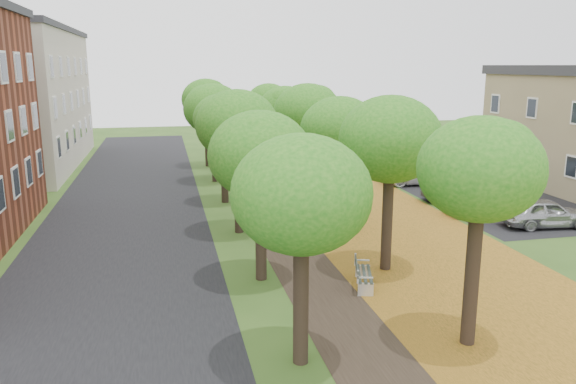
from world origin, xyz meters
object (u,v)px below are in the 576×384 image
car_grey (461,190)px  car_white (422,173)px  bench (362,274)px  car_silver (545,213)px  car_red (490,200)px

car_grey → car_white: size_ratio=0.85×
car_white → bench: bearing=154.5°
car_silver → car_white: bearing=12.8°
car_silver → car_red: bearing=30.7°
bench → car_silver: (11.10, 5.16, 0.24)m
bench → car_red: 12.62m
car_grey → car_white: bearing=2.1°
car_silver → car_red: car_red is taller
bench → car_grey: 14.70m
car_white → car_red: bearing=-173.6°
car_silver → car_grey: bearing=18.3°
car_grey → car_red: bearing=-177.9°
bench → car_red: (9.86, 7.87, 0.29)m
car_grey → car_white: car_white is taller
car_red → car_white: 7.96m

